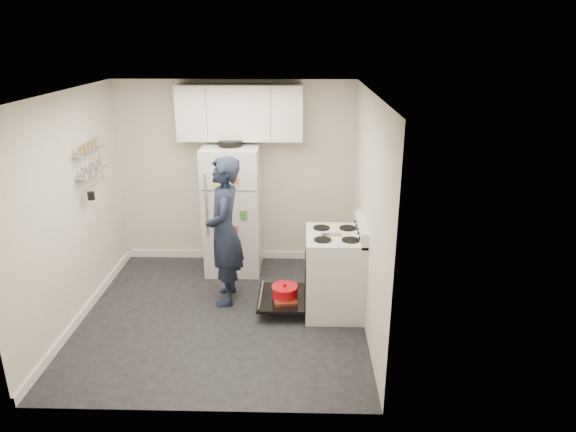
{
  "coord_description": "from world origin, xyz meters",
  "views": [
    {
      "loc": [
        0.88,
        -5.16,
        3.07
      ],
      "look_at": [
        0.74,
        0.46,
        1.05
      ],
      "focal_mm": 32.0,
      "sensor_mm": 36.0,
      "label": 1
    }
  ],
  "objects_px": {
    "open_oven_door": "(283,295)",
    "person": "(224,231)",
    "electric_range": "(333,273)",
    "refrigerator": "(233,209)"
  },
  "relations": [
    {
      "from": "person",
      "to": "open_oven_door",
      "type": "bearing_deg",
      "value": 67.74
    },
    {
      "from": "electric_range",
      "to": "person",
      "type": "distance_m",
      "value": 1.35
    },
    {
      "from": "electric_range",
      "to": "open_oven_door",
      "type": "bearing_deg",
      "value": -178.37
    },
    {
      "from": "open_oven_door",
      "to": "refrigerator",
      "type": "height_order",
      "value": "refrigerator"
    },
    {
      "from": "open_oven_door",
      "to": "person",
      "type": "xyz_separation_m",
      "value": [
        -0.69,
        0.23,
        0.69
      ]
    },
    {
      "from": "electric_range",
      "to": "person",
      "type": "height_order",
      "value": "person"
    },
    {
      "from": "person",
      "to": "refrigerator",
      "type": "bearing_deg",
      "value": 177.13
    },
    {
      "from": "refrigerator",
      "to": "open_oven_door",
      "type": "bearing_deg",
      "value": -57.71
    },
    {
      "from": "open_oven_door",
      "to": "refrigerator",
      "type": "xyz_separation_m",
      "value": [
        -0.71,
        1.12,
        0.67
      ]
    },
    {
      "from": "electric_range",
      "to": "refrigerator",
      "type": "distance_m",
      "value": 1.73
    }
  ]
}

